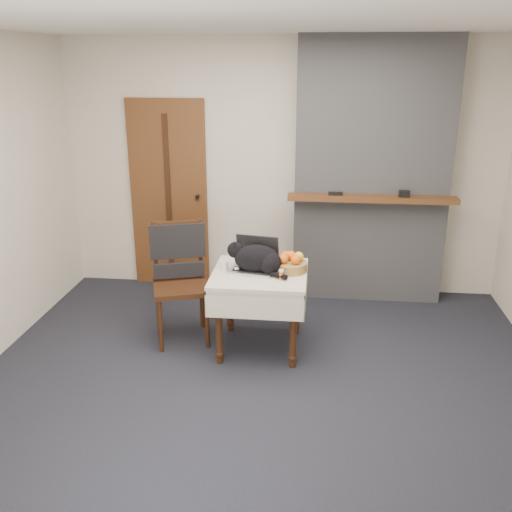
# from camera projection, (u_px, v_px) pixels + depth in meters

# --- Properties ---
(ground) EXTENTS (4.50, 4.50, 0.00)m
(ground) POSITION_uv_depth(u_px,v_px,m) (262.00, 382.00, 4.42)
(ground) COLOR black
(ground) RESTS_ON ground
(room_shell) EXTENTS (4.52, 4.01, 2.61)m
(room_shell) POSITION_uv_depth(u_px,v_px,m) (269.00, 145.00, 4.28)
(room_shell) COLOR beige
(room_shell) RESTS_ON ground
(door) EXTENTS (0.82, 0.10, 2.00)m
(door) POSITION_uv_depth(u_px,v_px,m) (169.00, 195.00, 6.08)
(door) COLOR brown
(door) RESTS_ON ground
(chimney) EXTENTS (1.62, 0.48, 2.60)m
(chimney) POSITION_uv_depth(u_px,v_px,m) (371.00, 174.00, 5.64)
(chimney) COLOR gray
(chimney) RESTS_ON ground
(side_table) EXTENTS (0.78, 0.78, 0.70)m
(side_table) POSITION_uv_depth(u_px,v_px,m) (260.00, 285.00, 4.76)
(side_table) COLOR #361D0E
(side_table) RESTS_ON ground
(laptop) EXTENTS (0.42, 0.37, 0.27)m
(laptop) POSITION_uv_depth(u_px,v_px,m) (255.00, 261.00, 4.77)
(laptop) COLOR #B7B7BC
(laptop) RESTS_ON side_table
(cat) EXTENTS (0.53, 0.33, 0.27)m
(cat) POSITION_uv_depth(u_px,v_px,m) (258.00, 259.00, 4.68)
(cat) COLOR black
(cat) RESTS_ON side_table
(cream_jar) EXTENTS (0.06, 0.06, 0.07)m
(cream_jar) POSITION_uv_depth(u_px,v_px,m) (224.00, 265.00, 4.77)
(cream_jar) COLOR white
(cream_jar) RESTS_ON side_table
(pill_bottle) EXTENTS (0.04, 0.04, 0.08)m
(pill_bottle) POSITION_uv_depth(u_px,v_px,m) (281.00, 274.00, 4.55)
(pill_bottle) COLOR #B55F16
(pill_bottle) RESTS_ON side_table
(fruit_basket) EXTENTS (0.28, 0.28, 0.16)m
(fruit_basket) POSITION_uv_depth(u_px,v_px,m) (290.00, 264.00, 4.73)
(fruit_basket) COLOR #A68043
(fruit_basket) RESTS_ON side_table
(desk_clutter) EXTENTS (0.14, 0.06, 0.01)m
(desk_clutter) POSITION_uv_depth(u_px,v_px,m) (280.00, 271.00, 4.74)
(desk_clutter) COLOR black
(desk_clutter) RESTS_ON side_table
(chair) EXTENTS (0.59, 0.58, 1.05)m
(chair) POSITION_uv_depth(u_px,v_px,m) (179.00, 264.00, 4.99)
(chair) COLOR #361D0E
(chair) RESTS_ON ground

